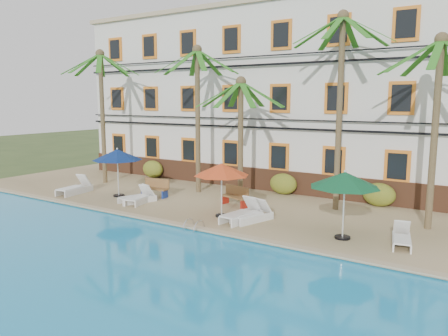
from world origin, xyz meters
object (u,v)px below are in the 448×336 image
Objects in this scene: bench_right at (236,196)px; lounger_a at (75,188)px; umbrella_green at (345,180)px; palm_b at (198,99)px; palm_a at (102,98)px; umbrella_blue at (117,155)px; umbrella_red at (222,170)px; palm_d at (340,85)px; palm_e at (437,104)px; lounger_e at (253,214)px; bench_left at (155,188)px; lounger_c at (140,197)px; lounger_d at (242,214)px; lounger_f at (402,238)px; pool_ladder at (194,229)px; palm_c at (241,120)px; lounger_b at (138,197)px.

lounger_a is at bearing -164.96° from bench_right.
palm_b is at bearing 157.98° from umbrella_green.
palm_a is at bearing 175.82° from bench_right.
umbrella_blue is 11.91m from umbrella_green.
umbrella_red is at bearing 2.14° from lounger_a.
palm_d reaches higher than umbrella_blue.
palm_e is 8.62m from umbrella_red.
lounger_e is (8.09, -0.35, -1.86)m from umbrella_blue.
palm_d is 5.68× the size of bench_left.
lounger_d is (5.76, -0.09, 0.04)m from lounger_c.
palm_b reaches higher than lounger_f.
palm_e is 9.87× the size of pool_ladder.
palm_c is 7.18m from umbrella_green.
palm_e is 13.43m from bench_left.
bench_left is at bearing 23.05° from lounger_a.
palm_a is 5.04m from umbrella_blue.
umbrella_red is 1.24× the size of lounger_b.
bench_left is 2.06× the size of pool_ladder.
palm_e is 3.86× the size of lounger_b.
lounger_b is (1.80, -0.46, -1.87)m from umbrella_blue.
lounger_d is 2.85× the size of pool_ladder.
lounger_b is (-10.09, 0.13, -1.86)m from umbrella_green.
palm_c is at bearing 152.61° from umbrella_green.
lounger_d reaches higher than bench_right.
bench_right is at bearing 159.79° from umbrella_green.
palm_a is 15.90m from umbrella_green.
umbrella_blue is at bearing 165.95° from lounger_c.
palm_c is 3.93× the size of bench_left.
lounger_d is (1.97, -3.18, -3.67)m from palm_c.
pool_ladder is (-5.18, -1.95, -2.13)m from umbrella_green.
lounger_a is at bearing -176.41° from lounger_c.
palm_e reaches higher than lounger_c.
bench_right is (8.58, 2.31, 0.16)m from lounger_a.
umbrella_red is 1.28× the size of lounger_c.
palm_d is at bearing 4.94° from palm_a.
lounger_c is (-3.78, -3.09, -3.71)m from palm_c.
palm_d reaches higher than bench_left.
lounger_f is at bearing 1.30° from lounger_c.
lounger_a is at bearing -162.62° from umbrella_blue.
palm_c is 9.59m from lounger_a.
palm_d is 5.54× the size of bench_right.
palm_b reaches higher than lounger_a.
palm_a is at bearing -175.06° from palm_d.
lounger_c is at bearing -26.68° from palm_a.
lounger_b is 5.91m from lounger_d.
palm_d is at bearing 18.24° from lounger_a.
lounger_c is (0.15, -0.03, -0.01)m from lounger_b.
umbrella_blue is 6.63m from umbrella_red.
palm_a is 6.97m from bench_left.
umbrella_green is (9.07, -3.67, -2.85)m from palm_b.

